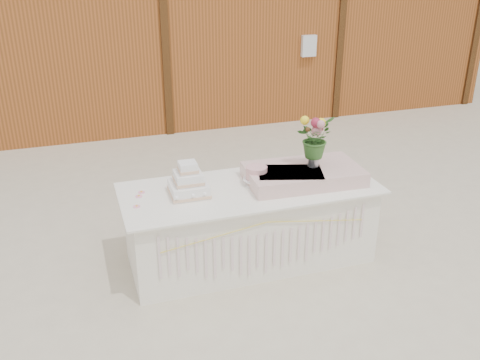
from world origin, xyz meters
The scene contains 9 objects.
ground centered at (0.00, 0.00, 0.00)m, with size 80.00×80.00×0.00m, color beige.
barn centered at (-0.01, 5.99, 1.68)m, with size 12.60×4.60×3.30m.
cake_table centered at (0.00, 0.00, 0.39)m, with size 2.40×1.00×0.77m.
wedding_cake centered at (-0.58, 0.03, 0.88)m, with size 0.35×0.35×0.31m.
pink_cake_stand centered at (0.08, 0.04, 0.87)m, with size 0.25×0.25×0.18m.
satin_runner centered at (0.53, -0.01, 0.84)m, with size 1.08×0.63×0.14m, color beige.
flower_vase centered at (0.63, 0.00, 0.98)m, with size 0.11×0.11×0.14m, color #B3B4B8.
bouquet centered at (0.63, 0.00, 1.24)m, with size 0.34×0.30×0.38m, color #356628.
loose_flowers centered at (-1.02, 0.06, 0.78)m, with size 0.12×0.30×0.02m, color pink, non-canonical shape.
Camera 1 is at (-1.49, -4.27, 2.84)m, focal length 40.00 mm.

